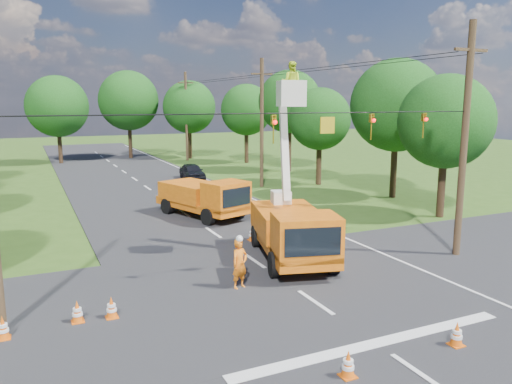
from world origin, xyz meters
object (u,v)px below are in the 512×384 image
pole_right_far (186,116)px  tree_right_b (397,106)px  traffic_cone_6 (3,328)px  pole_right_mid (262,122)px  traffic_cone_7 (244,195)px  traffic_cone_4 (111,308)px  tree_far_c (189,107)px  second_truck (204,197)px  traffic_cone_3 (266,214)px  tree_right_c (320,119)px  tree_right_d (290,102)px  tree_far_a (57,106)px  tree_far_b (128,101)px  traffic_cone_0 (348,364)px  traffic_cone_1 (457,334)px  traffic_cone_5 (77,312)px  pole_right_near (464,140)px  tree_right_a (446,122)px  tree_right_e (246,110)px  traffic_cone_2 (252,234)px  bucket_truck (292,221)px  ground_worker (240,264)px

pole_right_far → tree_right_b: pole_right_far is taller
traffic_cone_6 → pole_right_mid: bearing=48.8°
traffic_cone_7 → traffic_cone_4: bearing=-125.8°
tree_far_c → second_truck: bearing=-106.0°
traffic_cone_3 → traffic_cone_4: size_ratio=1.00×
tree_right_c → tree_right_d: 8.27m
traffic_cone_6 → tree_far_a: (4.45, 43.48, 5.83)m
pole_right_far → traffic_cone_4: bearing=-110.3°
pole_right_far → tree_far_b: size_ratio=0.97×
pole_right_mid → tree_right_b: size_ratio=1.04×
traffic_cone_0 → traffic_cone_1: bearing=1.1°
traffic_cone_5 → traffic_cone_6: (-2.03, -0.28, 0.00)m
traffic_cone_7 → tree_far_b: 30.27m
traffic_cone_4 → pole_right_mid: size_ratio=0.07×
pole_right_mid → tree_right_c: size_ratio=1.28×
pole_right_near → pole_right_far: (0.00, 40.00, 0.00)m
traffic_cone_1 → tree_right_a: size_ratio=0.09×
tree_far_a → tree_right_c: bearing=-52.8°
traffic_cone_4 → tree_right_e: (20.21, 35.33, 5.45)m
pole_right_mid → tree_right_d: bearing=48.0°
traffic_cone_7 → tree_right_a: (8.52, -9.49, 5.20)m
second_truck → traffic_cone_6: second_truck is taller
traffic_cone_0 → tree_far_c: size_ratio=0.08×
traffic_cone_2 → tree_right_d: size_ratio=0.07×
bucket_truck → traffic_cone_5: size_ratio=11.73×
bucket_truck → tree_right_b: (13.48, 9.63, 4.70)m
traffic_cone_0 → tree_right_b: 25.49m
tree_far_c → pole_right_mid: bearing=-92.6°
traffic_cone_1 → traffic_cone_4: (-8.38, 5.88, 0.00)m
traffic_cone_0 → tree_far_b: tree_far_b is taller
bucket_truck → ground_worker: size_ratio=4.51×
traffic_cone_1 → pole_right_mid: (6.53, 26.21, 4.75)m
traffic_cone_1 → traffic_cone_2: size_ratio=1.00×
tree_far_a → traffic_cone_0: bearing=-86.2°
tree_right_a → tree_right_e: tree_right_e is taller
pole_right_mid → tree_right_c: 4.81m
pole_right_mid → tree_far_b: bearing=102.4°
traffic_cone_4 → traffic_cone_5: 1.01m
pole_right_mid → tree_right_e: size_ratio=1.16×
second_truck → traffic_cone_1: bearing=-105.2°
pole_right_near → tree_far_b: size_ratio=0.97×
tree_right_c → ground_worker: bearing=-128.7°
second_truck → tree_right_e: 27.09m
bucket_truck → tree_right_c: bucket_truck is taller
traffic_cone_6 → pole_right_mid: size_ratio=0.07×
tree_right_d → second_truck: bearing=-132.4°
ground_worker → pole_right_near: pole_right_near is taller
traffic_cone_3 → pole_right_near: pole_right_near is taller
bucket_truck → ground_worker: bucket_truck is taller
tree_right_d → traffic_cone_2: bearing=-122.7°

